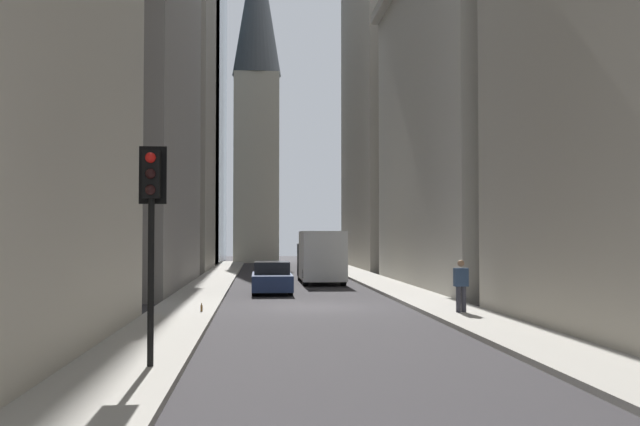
{
  "coord_description": "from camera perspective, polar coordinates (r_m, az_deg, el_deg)",
  "views": [
    {
      "loc": [
        -26.16,
        1.99,
        2.56
      ],
      "look_at": [
        8.14,
        -0.93,
        3.69
      ],
      "focal_mm": 40.41,
      "sensor_mm": 36.0,
      "label": 1
    }
  ],
  "objects": [
    {
      "name": "sedan_navy",
      "position": [
        32.71,
        -3.83,
        -5.19
      ],
      "size": [
        4.3,
        1.78,
        1.42
      ],
      "color": "navy",
      "rests_on": "ground_plane"
    },
    {
      "name": "pedestrian",
      "position": [
        23.53,
        11.1,
        -5.52
      ],
      "size": [
        0.26,
        0.44,
        1.67
      ],
      "color": "#33333D",
      "rests_on": "sidewalk_left"
    },
    {
      "name": "building_left_midfar",
      "position": [
        38.65,
        14.44,
        9.49
      ],
      "size": [
        18.7,
        10.5,
        20.25
      ],
      "color": "#B7B2A5",
      "rests_on": "ground_plane"
    },
    {
      "name": "church_spire",
      "position": [
        72.98,
        -5.04,
        9.98
      ],
      "size": [
        4.85,
        4.85,
        33.49
      ],
      "color": "beige",
      "rests_on": "ground_plane"
    },
    {
      "name": "sidewalk_right",
      "position": [
        26.4,
        -10.38,
        -7.26
      ],
      "size": [
        90.0,
        2.2,
        0.14
      ],
      "primitive_type": "cube",
      "color": "#A8A399",
      "rests_on": "ground_plane"
    },
    {
      "name": "discarded_bottle",
      "position": [
        23.71,
        -9.36,
        -7.44
      ],
      "size": [
        0.07,
        0.07,
        0.27
      ],
      "color": "brown",
      "rests_on": "sidewalk_right"
    },
    {
      "name": "sidewalk_left",
      "position": [
        27.07,
        9.1,
        -7.13
      ],
      "size": [
        90.0,
        2.2,
        0.14
      ],
      "primitive_type": "cube",
      "color": "#A8A399",
      "rests_on": "ground_plane"
    },
    {
      "name": "ground_plane",
      "position": [
        26.36,
        -0.51,
        -7.45
      ],
      "size": [
        135.0,
        135.0,
        0.0
      ],
      "primitive_type": "plane",
      "color": "#302D30"
    },
    {
      "name": "building_right_midfar",
      "position": [
        38.39,
        -18.1,
        12.56
      ],
      "size": [
        17.03,
        10.0,
        24.14
      ],
      "color": "gray",
      "rests_on": "ground_plane"
    },
    {
      "name": "delivery_truck",
      "position": [
        39.67,
        0.04,
        -3.46
      ],
      "size": [
        6.46,
        2.25,
        2.84
      ],
      "color": "silver",
      "rests_on": "ground_plane"
    },
    {
      "name": "traffic_light_foreground",
      "position": [
        13.88,
        -13.21,
        0.74
      ],
      "size": [
        0.43,
        0.52,
        4.14
      ],
      "color": "black",
      "rests_on": "sidewalk_right"
    },
    {
      "name": "building_left_far",
      "position": [
        59.97,
        7.46,
        9.56
      ],
      "size": [
        17.3,
        10.0,
        28.85
      ],
      "color": "#A8A091",
      "rests_on": "ground_plane"
    },
    {
      "name": "building_right_far",
      "position": [
        59.3,
        -13.34,
        11.63
      ],
      "size": [
        16.45,
        10.5,
        32.68
      ],
      "color": "gray",
      "rests_on": "ground_plane"
    }
  ]
}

